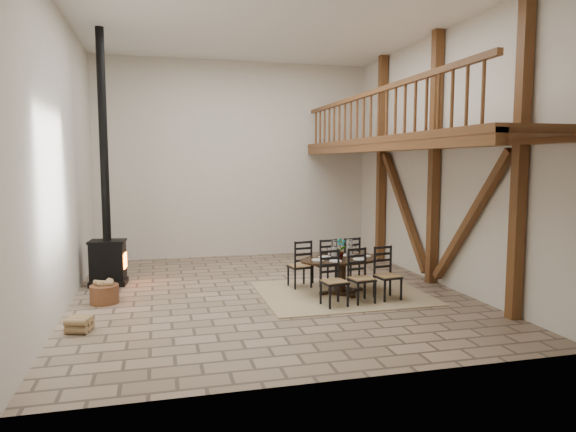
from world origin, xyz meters
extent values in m
plane|color=gray|center=(0.00, 0.00, 0.00)|extent=(8.00, 8.00, 0.00)
cube|color=beige|center=(0.00, 4.00, 2.50)|extent=(7.00, 0.02, 5.00)
cube|color=beige|center=(0.00, -4.00, 2.50)|extent=(7.00, 0.02, 5.00)
cube|color=beige|center=(-3.50, 0.00, 2.50)|extent=(0.02, 8.00, 5.00)
cube|color=beige|center=(3.50, 0.00, 2.50)|extent=(0.02, 8.00, 5.00)
cube|color=white|center=(0.00, 0.00, 5.00)|extent=(7.00, 8.00, 0.02)
cube|color=brown|center=(3.38, -2.50, 2.50)|extent=(0.18, 0.18, 5.00)
cube|color=brown|center=(3.38, 0.00, 2.50)|extent=(0.18, 0.18, 5.00)
cube|color=brown|center=(3.38, 2.50, 2.50)|extent=(0.18, 0.18, 5.00)
cube|color=brown|center=(3.38, -1.25, 1.40)|extent=(0.14, 2.16, 2.54)
cube|color=brown|center=(3.38, 1.25, 1.40)|extent=(0.14, 2.16, 2.54)
cube|color=brown|center=(3.38, 0.00, 2.80)|extent=(0.20, 7.80, 0.20)
cube|color=brown|center=(2.70, 0.00, 2.85)|extent=(1.60, 7.80, 0.12)
cube|color=brown|center=(2.00, 0.00, 2.75)|extent=(0.18, 7.80, 0.22)
cube|color=brown|center=(2.00, 0.00, 3.75)|extent=(0.09, 7.60, 0.09)
cube|color=brown|center=(2.00, 0.00, 3.33)|extent=(0.06, 7.60, 0.86)
cube|color=tan|center=(1.30, -0.39, 0.01)|extent=(3.00, 2.50, 0.02)
ellipsoid|color=black|center=(1.30, -0.39, 0.65)|extent=(1.75, 1.22, 0.04)
cylinder|color=black|center=(1.30, -0.39, 0.31)|extent=(0.16, 0.16, 0.59)
cylinder|color=black|center=(1.30, -0.39, 0.05)|extent=(0.50, 0.50, 0.06)
cube|color=#A97F4E|center=(0.88, -1.18, 0.43)|extent=(0.45, 0.43, 0.04)
cube|color=black|center=(0.88, -1.18, 0.21)|extent=(0.43, 0.43, 0.41)
cube|color=black|center=(0.85, -1.01, 0.68)|extent=(0.34, 0.09, 0.54)
cube|color=#A97F4E|center=(1.41, -1.10, 0.43)|extent=(0.45, 0.43, 0.04)
cube|color=black|center=(1.41, -1.10, 0.21)|extent=(0.43, 0.43, 0.41)
cube|color=black|center=(1.38, -0.93, 0.68)|extent=(0.34, 0.09, 0.54)
cube|color=#A97F4E|center=(1.94, -1.02, 0.43)|extent=(0.45, 0.43, 0.04)
cube|color=black|center=(1.94, -1.02, 0.21)|extent=(0.43, 0.43, 0.41)
cube|color=black|center=(1.91, -0.85, 0.68)|extent=(0.34, 0.09, 0.54)
cube|color=#A97F4E|center=(0.66, 0.23, 0.43)|extent=(0.45, 0.43, 0.04)
cube|color=black|center=(0.66, 0.23, 0.21)|extent=(0.43, 0.43, 0.41)
cube|color=black|center=(0.69, 0.07, 0.68)|extent=(0.34, 0.09, 0.54)
cube|color=#A97F4E|center=(1.19, 0.32, 0.43)|extent=(0.45, 0.43, 0.04)
cube|color=black|center=(1.19, 0.32, 0.21)|extent=(0.43, 0.43, 0.41)
cube|color=black|center=(1.22, 0.15, 0.68)|extent=(0.34, 0.09, 0.54)
cube|color=#A97F4E|center=(1.72, 0.40, 0.43)|extent=(0.45, 0.43, 0.04)
cube|color=black|center=(1.72, 0.40, 0.21)|extent=(0.43, 0.43, 0.41)
cube|color=black|center=(1.75, 0.23, 0.68)|extent=(0.34, 0.09, 0.54)
cube|color=white|center=(1.30, -0.39, 0.68)|extent=(1.33, 0.81, 0.01)
cube|color=white|center=(1.30, -0.39, 0.76)|extent=(0.83, 0.39, 0.18)
cylinder|color=white|center=(1.14, -0.42, 0.84)|extent=(0.12, 0.12, 0.34)
cylinder|color=white|center=(1.46, -0.37, 0.84)|extent=(0.12, 0.12, 0.34)
cylinder|color=white|center=(1.14, -0.42, 0.75)|extent=(0.06, 0.06, 0.16)
cylinder|color=white|center=(1.46, -0.37, 0.75)|extent=(0.06, 0.06, 0.16)
imported|color=#4C723F|center=(1.29, -0.35, 0.86)|extent=(0.22, 0.16, 0.37)
cube|color=black|center=(-2.98, 1.40, 0.05)|extent=(0.74, 0.60, 0.11)
cube|color=black|center=(-2.98, 1.40, 0.48)|extent=(0.69, 0.54, 0.75)
cube|color=#FF590C|center=(-2.64, 1.37, 0.48)|extent=(0.05, 0.30, 0.30)
cube|color=black|center=(-2.98, 1.40, 0.88)|extent=(0.73, 0.59, 0.04)
cylinder|color=black|center=(-2.98, 1.40, 2.95)|extent=(0.16, 0.16, 4.10)
cylinder|color=brown|center=(-2.92, 0.00, 0.16)|extent=(0.49, 0.49, 0.32)
cube|color=#A2865A|center=(-2.92, 0.00, 0.36)|extent=(0.26, 0.26, 0.09)
cube|color=#A2865A|center=(-3.12, -1.51, 0.11)|extent=(0.40, 0.41, 0.22)
camera|label=1|loc=(-1.97, -9.23, 2.44)|focal=32.00mm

